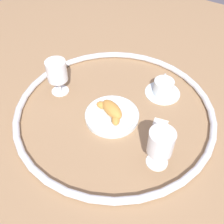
# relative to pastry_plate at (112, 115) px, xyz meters

# --- Properties ---
(ground_plane) EXTENTS (2.20, 2.20, 0.00)m
(ground_plane) POSITION_rel_pastry_plate_xyz_m (0.01, -0.03, -0.01)
(ground_plane) COLOR #997551
(table_chrome_rim) EXTENTS (0.72, 0.72, 0.02)m
(table_chrome_rim) POSITION_rel_pastry_plate_xyz_m (0.01, -0.03, -0.00)
(table_chrome_rim) COLOR silver
(table_chrome_rim) RESTS_ON ground_plane
(pastry_plate) EXTENTS (0.19, 0.19, 0.02)m
(pastry_plate) POSITION_rel_pastry_plate_xyz_m (0.00, 0.00, 0.00)
(pastry_plate) COLOR silver
(pastry_plate) RESTS_ON ground_plane
(croissant_large) EXTENTS (0.13, 0.10, 0.04)m
(croissant_large) POSITION_rel_pastry_plate_xyz_m (0.00, 0.00, 0.03)
(croissant_large) COLOR #CC893D
(croissant_large) RESTS_ON pastry_plate
(coffee_cup_near) EXTENTS (0.14, 0.14, 0.06)m
(coffee_cup_near) POSITION_rel_pastry_plate_xyz_m (-0.09, -0.22, 0.01)
(coffee_cup_near) COLOR silver
(coffee_cup_near) RESTS_ON ground_plane
(juice_glass_left) EXTENTS (0.08, 0.08, 0.14)m
(juice_glass_left) POSITION_rel_pastry_plate_xyz_m (-0.22, 0.07, 0.08)
(juice_glass_left) COLOR white
(juice_glass_left) RESTS_ON ground_plane
(juice_glass_right) EXTENTS (0.08, 0.08, 0.14)m
(juice_glass_right) POSITION_rel_pastry_plate_xyz_m (0.25, -0.00, 0.08)
(juice_glass_right) COLOR white
(juice_glass_right) RESTS_ON ground_plane
(sugar_packet) EXTENTS (0.06, 0.04, 0.01)m
(sugar_packet) POSITION_rel_pastry_plate_xyz_m (-0.16, -0.07, -0.01)
(sugar_packet) COLOR white
(sugar_packet) RESTS_ON ground_plane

